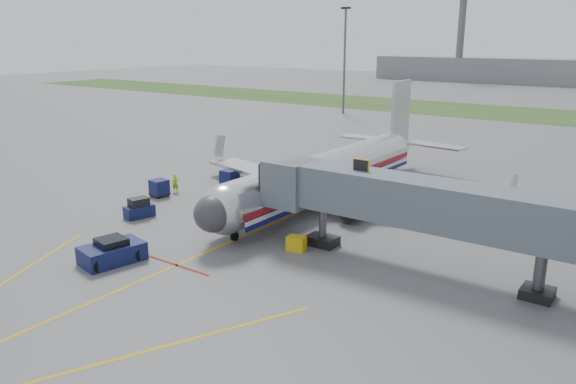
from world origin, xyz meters
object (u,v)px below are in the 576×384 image
Objects in this scene: pushback_tug at (112,252)px; ramp_worker at (175,183)px; belt_loader at (284,184)px; airliner at (327,173)px; baggage_tug at (139,209)px.

pushback_tug is 2.51× the size of ramp_worker.
pushback_tug is 0.94× the size of belt_loader.
belt_loader is (-5.57, 0.80, -2.08)m from airliner.
ramp_worker is (-8.09, -7.13, 0.34)m from belt_loader.
baggage_tug is (-10.31, -13.72, -1.89)m from airliner.
ramp_worker reaches higher than baggage_tug.
belt_loader is (-1.57, 22.15, -0.15)m from pushback_tug.
airliner reaches higher than belt_loader.
ramp_worker is at bearing 122.74° from pushback_tug.
pushback_tug is at bearing -100.62° from airliner.
ramp_worker is (-13.66, -6.34, -1.74)m from airliner.
airliner is 7.42× the size of belt_loader.
belt_loader is 10.79m from ramp_worker.
baggage_tug is at bearing -100.84° from ramp_worker.
belt_loader is 2.66× the size of ramp_worker.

